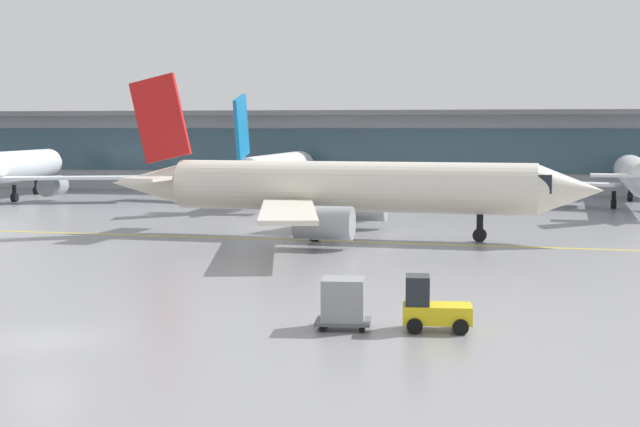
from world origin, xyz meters
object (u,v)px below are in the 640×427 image
object	(u,v)px
gate_airplane_2	(276,171)
taxiing_regional_jet	(346,188)
gate_airplane_1	(0,169)
cargo_dolly_lead	(343,301)
gate_airplane_3	(637,175)
baggage_tug	(431,307)

from	to	relation	value
gate_airplane_2	taxiing_regional_jet	distance (m)	32.18
gate_airplane_1	cargo_dolly_lead	size ratio (longest dim) A/B	14.88
taxiing_regional_jet	cargo_dolly_lead	bearing A→B (deg)	-77.70
gate_airplane_2	cargo_dolly_lead	distance (m)	60.98
gate_airplane_1	gate_airplane_3	size ratio (longest dim) A/B	1.07
baggage_tug	cargo_dolly_lead	bearing A→B (deg)	180.00
baggage_tug	cargo_dolly_lead	distance (m)	3.35
taxiing_regional_jet	cargo_dolly_lead	world-z (taller)	taxiing_regional_jet
gate_airplane_3	gate_airplane_2	bearing A→B (deg)	92.49
taxiing_regional_jet	cargo_dolly_lead	size ratio (longest dim) A/B	15.53
gate_airplane_1	taxiing_regional_jet	size ratio (longest dim) A/B	0.96
gate_airplane_1	gate_airplane_2	distance (m)	28.92
cargo_dolly_lead	taxiing_regional_jet	bearing A→B (deg)	93.67
baggage_tug	gate_airplane_2	bearing A→B (deg)	103.63
gate_airplane_1	cargo_dolly_lead	world-z (taller)	gate_airplane_1
baggage_tug	gate_airplane_1	bearing A→B (deg)	126.56
gate_airplane_1	gate_airplane_2	size ratio (longest dim) A/B	1.04
gate_airplane_2	baggage_tug	size ratio (longest dim) A/B	11.77
taxiing_regional_jet	baggage_tug	size ratio (longest dim) A/B	12.81
gate_airplane_1	gate_airplane_3	xyz separation A→B (m)	(64.10, 3.63, -0.23)
baggage_tug	cargo_dolly_lead	size ratio (longest dim) A/B	1.21
gate_airplane_2	gate_airplane_3	size ratio (longest dim) A/B	1.03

